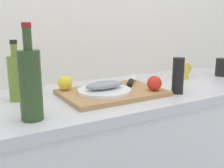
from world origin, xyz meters
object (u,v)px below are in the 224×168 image
(chef_knife, at_px, (131,81))
(lemon_0, at_px, (65,83))
(wine_bottle, at_px, (30,83))
(coffee_mug_0, at_px, (181,70))
(cutting_board, at_px, (112,93))
(olive_oil_bottle, at_px, (16,77))
(pepper_mill, at_px, (178,76))
(white_plate, at_px, (104,91))
(coffee_mug_1, at_px, (222,67))
(fish_fillet, at_px, (104,85))

(chef_knife, relative_size, lemon_0, 3.69)
(wine_bottle, xyz_separation_m, coffee_mug_0, (0.92, 0.25, -0.08))
(cutting_board, distance_m, wine_bottle, 0.43)
(lemon_0, distance_m, olive_oil_bottle, 0.21)
(chef_knife, xyz_separation_m, pepper_mill, (0.10, -0.22, 0.05))
(cutting_board, distance_m, lemon_0, 0.22)
(cutting_board, distance_m, white_plate, 0.05)
(coffee_mug_1, distance_m, pepper_mill, 0.55)
(cutting_board, xyz_separation_m, olive_oil_bottle, (-0.38, 0.12, 0.09))
(pepper_mill, bearing_deg, coffee_mug_1, 17.98)
(fish_fillet, relative_size, coffee_mug_1, 1.56)
(olive_oil_bottle, relative_size, pepper_mill, 1.52)
(olive_oil_bottle, bearing_deg, coffee_mug_1, -3.89)
(olive_oil_bottle, bearing_deg, cutting_board, -17.72)
(lemon_0, bearing_deg, coffee_mug_1, -4.19)
(wine_bottle, distance_m, coffee_mug_1, 1.20)
(cutting_board, height_order, coffee_mug_0, coffee_mug_0)
(fish_fillet, distance_m, wine_bottle, 0.37)
(cutting_board, xyz_separation_m, wine_bottle, (-0.39, -0.14, 0.11))
(coffee_mug_1, xyz_separation_m, pepper_mill, (-0.53, -0.17, 0.03))
(coffee_mug_0, bearing_deg, fish_fillet, -167.82)
(pepper_mill, bearing_deg, fish_fillet, 159.90)
(cutting_board, height_order, white_plate, white_plate)
(coffee_mug_1, bearing_deg, pepper_mill, -162.02)
(coffee_mug_0, bearing_deg, wine_bottle, -164.82)
(pepper_mill, bearing_deg, coffee_mug_0, 42.91)
(chef_knife, height_order, pepper_mill, pepper_mill)
(chef_knife, distance_m, olive_oil_bottle, 0.56)
(white_plate, xyz_separation_m, olive_oil_bottle, (-0.34, 0.13, 0.07))
(chef_knife, relative_size, wine_bottle, 0.76)
(fish_fillet, relative_size, pepper_mill, 1.07)
(white_plate, xyz_separation_m, fish_fillet, (0.00, -0.00, 0.03))
(cutting_board, height_order, fish_fillet, fish_fillet)
(olive_oil_bottle, height_order, coffee_mug_1, olive_oil_bottle)
(cutting_board, relative_size, wine_bottle, 1.40)
(wine_bottle, xyz_separation_m, coffee_mug_1, (1.19, 0.18, -0.07))
(white_plate, relative_size, fish_fillet, 1.33)
(wine_bottle, bearing_deg, coffee_mug_0, 15.18)
(lemon_0, relative_size, coffee_mug_1, 0.58)
(cutting_board, height_order, lemon_0, lemon_0)
(olive_oil_bottle, bearing_deg, fish_fillet, -21.74)
(fish_fillet, bearing_deg, lemon_0, 136.41)
(cutting_board, xyz_separation_m, lemon_0, (-0.18, 0.11, 0.04))
(cutting_board, xyz_separation_m, coffee_mug_1, (0.80, 0.04, 0.04))
(cutting_board, bearing_deg, lemon_0, 147.46)
(white_plate, xyz_separation_m, coffee_mug_0, (0.58, 0.12, 0.02))
(cutting_board, bearing_deg, coffee_mug_1, 3.04)
(cutting_board, height_order, coffee_mug_1, coffee_mug_1)
(olive_oil_bottle, relative_size, coffee_mug_1, 2.23)
(cutting_board, distance_m, coffee_mug_1, 0.80)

